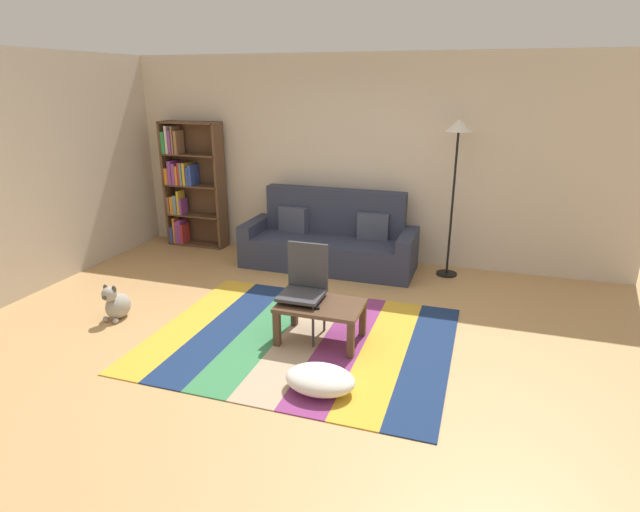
{
  "coord_description": "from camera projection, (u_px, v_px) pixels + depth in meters",
  "views": [
    {
      "loc": [
        1.56,
        -4.19,
        2.35
      ],
      "look_at": [
        0.0,
        0.55,
        0.65
      ],
      "focal_mm": 28.83,
      "sensor_mm": 36.0,
      "label": 1
    }
  ],
  "objects": [
    {
      "name": "folding_chair",
      "position": [
        305.0,
        282.0,
        4.89
      ],
      "size": [
        0.4,
        0.4,
        0.9
      ],
      "rotation": [
        0.0,
        0.0,
        -0.24
      ],
      "color": "#38383D",
      "rests_on": "ground_plane"
    },
    {
      "name": "standing_lamp",
      "position": [
        457.0,
        147.0,
        6.06
      ],
      "size": [
        0.32,
        0.32,
        1.93
      ],
      "color": "black",
      "rests_on": "ground_plane"
    },
    {
      "name": "rug",
      "position": [
        301.0,
        339.0,
        4.93
      ],
      "size": [
        2.81,
        2.28,
        0.01
      ],
      "color": "gold",
      "rests_on": "ground_plane"
    },
    {
      "name": "tv_remote",
      "position": [
        317.0,
        305.0,
        4.71
      ],
      "size": [
        0.09,
        0.16,
        0.02
      ],
      "primitive_type": "cube",
      "rotation": [
        0.0,
        0.0,
        0.37
      ],
      "color": "black",
      "rests_on": "coffee_table"
    },
    {
      "name": "dog",
      "position": [
        116.0,
        304.0,
        5.32
      ],
      "size": [
        0.22,
        0.35,
        0.4
      ],
      "color": "#9E998E",
      "rests_on": "ground_plane"
    },
    {
      "name": "couch",
      "position": [
        330.0,
        242.0,
        6.79
      ],
      "size": [
        2.26,
        0.8,
        1.0
      ],
      "color": "#2D3347",
      "rests_on": "ground_plane"
    },
    {
      "name": "coffee_table",
      "position": [
        321.0,
        310.0,
        4.8
      ],
      "size": [
        0.79,
        0.53,
        0.38
      ],
      "color": "#513826",
      "rests_on": "rug"
    },
    {
      "name": "left_wall",
      "position": [
        59.0,
        168.0,
        6.22
      ],
      "size": [
        0.1,
        5.5,
        2.7
      ],
      "primitive_type": "cube",
      "color": "beige",
      "rests_on": "ground_plane"
    },
    {
      "name": "bookshelf",
      "position": [
        188.0,
        185.0,
        7.54
      ],
      "size": [
        0.9,
        0.28,
        1.81
      ],
      "color": "brown",
      "rests_on": "ground_plane"
    },
    {
      "name": "back_wall",
      "position": [
        367.0,
        160.0,
        6.84
      ],
      "size": [
        6.8,
        0.1,
        2.7
      ],
      "primitive_type": "cube",
      "color": "beige",
      "rests_on": "ground_plane"
    },
    {
      "name": "ground_plane",
      "position": [
        302.0,
        337.0,
        4.98
      ],
      "size": [
        14.0,
        14.0,
        0.0
      ],
      "primitive_type": "plane",
      "color": "tan"
    },
    {
      "name": "pouf",
      "position": [
        320.0,
        379.0,
        4.07
      ],
      "size": [
        0.57,
        0.41,
        0.19
      ],
      "primitive_type": "ellipsoid",
      "color": "white",
      "rests_on": "rug"
    }
  ]
}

